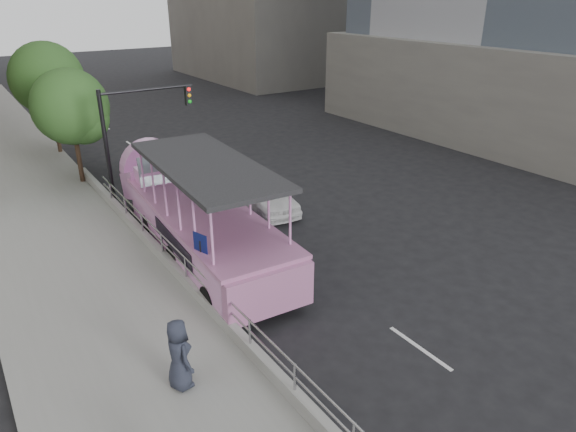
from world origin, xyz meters
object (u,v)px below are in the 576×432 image
duck_boat (194,214)px  street_tree_near (73,110)px  parking_sign (202,262)px  street_tree_far (50,81)px  traffic_signal (132,127)px  car (265,193)px  pedestrian_far (179,354)px

duck_boat → street_tree_near: bearing=100.9°
parking_sign → street_tree_far: (-0.10, 18.93, 2.70)m
traffic_signal → car: bearing=-42.5°
duck_boat → street_tree_far: street_tree_far is taller
pedestrian_far → duck_boat: bearing=-32.0°
street_tree_near → duck_boat: bearing=-79.1°
duck_boat → traffic_signal: bearing=91.6°
street_tree_near → traffic_signal: bearing=-65.0°
traffic_signal → parking_sign: bearing=-97.8°
pedestrian_far → parking_sign: size_ratio=0.72×
traffic_signal → street_tree_near: bearing=115.0°
duck_boat → traffic_signal: 6.05m
parking_sign → traffic_signal: 9.77m
duck_boat → street_tree_far: (-1.56, 15.10, 2.90)m
car → duck_boat: bearing=-150.1°
duck_boat → street_tree_near: 9.58m
car → street_tree_far: street_tree_far is taller
car → street_tree_near: street_tree_near is taller
duck_boat → street_tree_near: street_tree_near is taller
pedestrian_far → street_tree_far: (1.94, 21.99, 3.11)m
duck_boat → traffic_signal: size_ratio=2.21×
traffic_signal → street_tree_far: bearing=98.4°
duck_boat → parking_sign: size_ratio=4.58×
pedestrian_far → traffic_signal: traffic_signal is taller
car → street_tree_far: bearing=119.7°
parking_sign → street_tree_near: bearing=91.3°
parking_sign → street_tree_near: (-0.30, 12.93, 2.22)m
parking_sign → street_tree_near: street_tree_near is taller
duck_boat → street_tree_far: size_ratio=1.79×
car → street_tree_far: size_ratio=0.68×
car → pedestrian_far: (-7.61, -8.65, 0.45)m
car → traffic_signal: traffic_signal is taller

